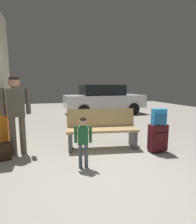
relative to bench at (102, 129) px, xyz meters
The scene contains 8 objects.
ground_plane 2.69m from the bench, 96.56° to the left, with size 18.00×18.00×0.10m, color gray.
bench is the anchor object (origin of this frame).
suitcase 1.24m from the bench, 28.06° to the right, with size 0.39×0.24×0.60m.
backpack_bright 1.28m from the bench, 28.10° to the right, with size 0.30×0.22×0.34m.
child 1.08m from the bench, 123.40° to the right, with size 0.30×0.20×0.89m.
adult 1.89m from the bench, behind, with size 0.55×0.25×1.63m.
backpack_dark_floor 2.06m from the bench, behind, with size 0.31×0.25×0.34m.
parked_car_near 5.11m from the bench, 73.19° to the left, with size 4.21×2.01×1.51m.
Camera 1 is at (-0.74, -2.28, 1.39)m, focal length 27.14 mm.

